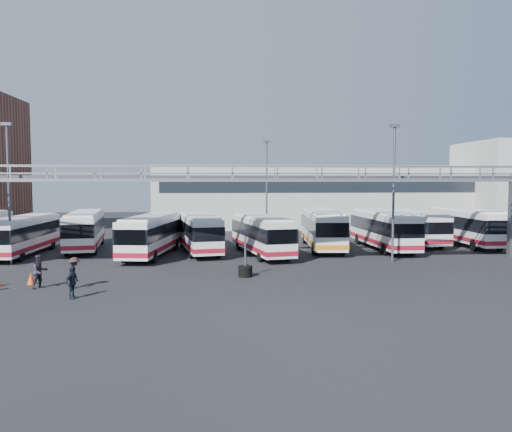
{
  "coord_description": "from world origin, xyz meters",
  "views": [
    {
      "loc": [
        -0.98,
        -29.1,
        6.03
      ],
      "look_at": [
        1.68,
        6.0,
        3.57
      ],
      "focal_mm": 35.0,
      "sensor_mm": 36.0,
      "label": 1
    }
  ],
  "objects": [
    {
      "name": "ground",
      "position": [
        0.0,
        0.0,
        0.0
      ],
      "size": [
        140.0,
        140.0,
        0.0
      ],
      "primitive_type": "plane",
      "color": "black",
      "rests_on": "ground"
    },
    {
      "name": "gantry",
      "position": [
        0.0,
        5.87,
        5.51
      ],
      "size": [
        51.4,
        5.15,
        7.1
      ],
      "color": "gray",
      "rests_on": "ground"
    },
    {
      "name": "warehouse",
      "position": [
        12.0,
        38.0,
        4.0
      ],
      "size": [
        42.0,
        14.0,
        8.0
      ],
      "primitive_type": "cube",
      "color": "#9E9E99",
      "rests_on": "ground"
    },
    {
      "name": "light_pole_left",
      "position": [
        -16.0,
        8.0,
        5.73
      ],
      "size": [
        0.7,
        0.35,
        10.21
      ],
      "color": "#4C4F54",
      "rests_on": "ground"
    },
    {
      "name": "light_pole_mid",
      "position": [
        12.0,
        7.0,
        5.73
      ],
      "size": [
        0.7,
        0.35,
        10.21
      ],
      "color": "#4C4F54",
      "rests_on": "ground"
    },
    {
      "name": "light_pole_back",
      "position": [
        4.0,
        22.0,
        5.73
      ],
      "size": [
        0.7,
        0.35,
        10.21
      ],
      "color": "#4C4F54",
      "rests_on": "ground"
    },
    {
      "name": "bus_1",
      "position": [
        -16.78,
        12.51,
        1.76
      ],
      "size": [
        2.62,
        10.52,
        3.18
      ],
      "rotation": [
        0.0,
        0.0,
        -0.02
      ],
      "color": "silver",
      "rests_on": "ground"
    },
    {
      "name": "bus_2",
      "position": [
        -12.72,
        15.68,
        1.85
      ],
      "size": [
        4.14,
        11.24,
        3.34
      ],
      "rotation": [
        0.0,
        0.0,
        0.15
      ],
      "color": "silver",
      "rests_on": "ground"
    },
    {
      "name": "bus_3",
      "position": [
        -6.35,
        11.4,
        1.83
      ],
      "size": [
        4.08,
        11.11,
        3.3
      ],
      "rotation": [
        0.0,
        0.0,
        -0.15
      ],
      "color": "silver",
      "rests_on": "ground"
    },
    {
      "name": "bus_4",
      "position": [
        -2.62,
        13.25,
        1.78
      ],
      "size": [
        4.31,
        10.86,
        3.22
      ],
      "rotation": [
        0.0,
        0.0,
        0.18
      ],
      "color": "silver",
      "rests_on": "ground"
    },
    {
      "name": "bus_5",
      "position": [
        2.53,
        11.28,
        1.78
      ],
      "size": [
        4.54,
        10.89,
        3.22
      ],
      "rotation": [
        0.0,
        0.0,
        0.2
      ],
      "color": "silver",
      "rests_on": "ground"
    },
    {
      "name": "bus_6",
      "position": [
        8.26,
        14.57,
        1.93
      ],
      "size": [
        3.43,
        11.62,
        3.48
      ],
      "rotation": [
        0.0,
        0.0,
        -0.07
      ],
      "color": "silver",
      "rests_on": "ground"
    },
    {
      "name": "bus_7",
      "position": [
        13.59,
        13.84,
        1.89
      ],
      "size": [
        2.9,
        11.28,
        3.41
      ],
      "rotation": [
        0.0,
        0.0,
        0.03
      ],
      "color": "silver",
      "rests_on": "ground"
    },
    {
      "name": "bus_8",
      "position": [
        17.77,
        17.17,
        1.74
      ],
      "size": [
        2.87,
        10.46,
        3.15
      ],
      "rotation": [
        0.0,
        0.0,
        0.05
      ],
      "color": "silver",
      "rests_on": "ground"
    },
    {
      "name": "bus_9",
      "position": [
        22.3,
        15.92,
        1.91
      ],
      "size": [
        2.72,
        11.36,
        3.45
      ],
      "rotation": [
        0.0,
        0.0,
        0.01
      ],
      "color": "silver",
      "rests_on": "ground"
    },
    {
      "name": "pedestrian_b",
      "position": [
        -11.03,
        -0.49,
        0.95
      ],
      "size": [
        1.16,
        1.17,
        1.91
      ],
      "primitive_type": "imported",
      "rotation": [
        0.0,
        0.0,
        0.84
      ],
      "color": "#2B2331",
      "rests_on": "ground"
    },
    {
      "name": "pedestrian_c",
      "position": [
        -9.1,
        -0.58,
        0.88
      ],
      "size": [
        0.91,
        1.26,
        1.75
      ],
      "primitive_type": "imported",
      "rotation": [
        0.0,
        0.0,
        1.82
      ],
      "color": "#2E1F1F",
      "rests_on": "ground"
    },
    {
      "name": "pedestrian_d",
      "position": [
        -8.49,
        -3.22,
        0.85
      ],
      "size": [
        0.71,
        1.08,
        1.71
      ],
      "primitive_type": "imported",
      "rotation": [
        0.0,
        0.0,
        1.25
      ],
      "color": "black",
      "rests_on": "ground"
    },
    {
      "name": "cone_left",
      "position": [
        -11.95,
        0.66,
        0.36
      ],
      "size": [
        0.57,
        0.57,
        0.71
      ],
      "primitive_type": "cone",
      "rotation": [
        0.0,
        0.0,
        0.34
      ],
      "color": "#F93D0D",
      "rests_on": "ground"
    },
    {
      "name": "tire_stack",
      "position": [
        0.71,
        2.05,
        0.43
      ],
      "size": [
        0.89,
        0.89,
        2.56
      ],
      "color": "black",
      "rests_on": "ground"
    }
  ]
}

